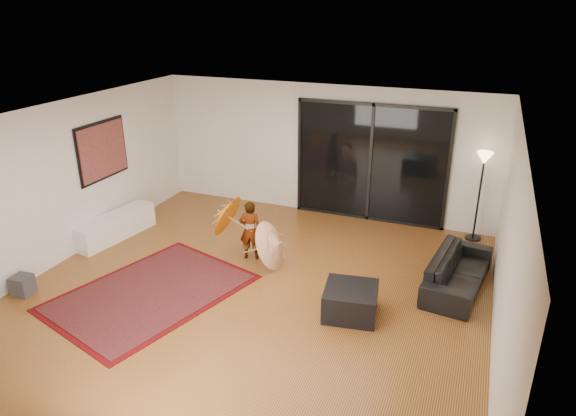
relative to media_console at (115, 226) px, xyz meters
The scene contains 17 objects.
floor 3.36m from the media_console, 14.10° to the right, with size 7.00×7.00×0.00m, color #9E602B.
ceiling 4.16m from the media_console, 14.10° to the right, with size 7.00×7.00×0.00m, color white.
wall_back 4.36m from the media_console, 39.55° to the left, with size 7.00×7.00×0.00m, color silver.
wall_front 5.52m from the media_console, 53.02° to the right, with size 7.00×7.00×0.00m, color silver.
wall_left 1.41m from the media_console, 107.02° to the right, with size 7.00×7.00×0.00m, color silver.
wall_right 6.89m from the media_console, ahead, with size 7.00×7.00×0.00m, color silver.
sliding_door 5.10m from the media_console, 31.96° to the left, with size 3.06×0.07×2.40m.
painting 1.44m from the media_console, 139.37° to the left, with size 0.04×1.28×1.08m.
media_console is the anchor object (origin of this frame).
speaker 2.19m from the media_console, 90.00° to the right, with size 0.28×0.28×0.32m, color #424244.
persian_rug 2.32m from the media_console, 38.71° to the right, with size 2.81×3.36×0.02m.
sofa 6.22m from the media_console, ahead, with size 1.89×0.74×0.55m, color black.
ottoman 4.90m from the media_console, 10.21° to the right, with size 0.74×0.74×0.42m, color black.
floor_lamp 6.89m from the media_console, 20.97° to the left, with size 0.29×0.29×1.71m.
child 2.77m from the media_console, ahead, with size 0.39×0.25×1.06m, color #999999.
parasol_orange 2.26m from the media_console, ahead, with size 0.49×0.78×0.84m.
parasol_white 3.36m from the media_console, ahead, with size 0.52×0.84×0.92m.
Camera 1 is at (3.04, -6.25, 4.22)m, focal length 32.00 mm.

